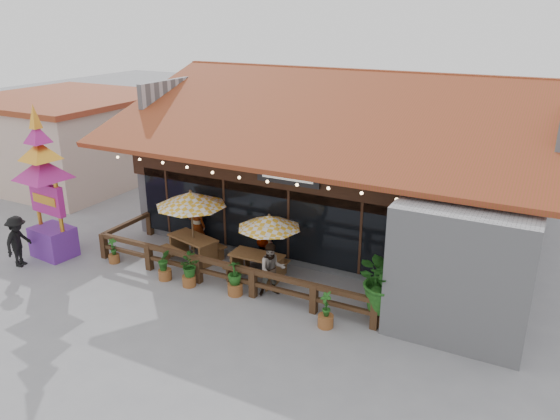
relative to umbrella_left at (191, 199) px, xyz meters
The scene contains 19 objects.
ground 4.31m from the umbrella_left, 12.14° to the right, with size 100.00×100.00×0.00m, color gray.
restaurant_building 7.00m from the umbrella_left, 56.46° to the left, with size 15.50×14.73×6.09m.
patio_railing 2.35m from the umbrella_left, 37.58° to the right, with size 10.00×2.60×0.92m.
neighbor_building 12.53m from the umbrella_left, 155.37° to the left, with size 8.40×8.40×4.22m.
umbrella_left is the anchor object (origin of this frame).
umbrella_right 2.93m from the umbrella_left, ahead, with size 2.31×2.31×2.19m.
picnic_table_left 1.66m from the umbrella_left, 146.36° to the left, with size 2.10×1.92×0.85m.
picnic_table_right 3.08m from the umbrella_left, ahead, with size 1.75×1.52×0.82m.
thai_sign_tower 5.05m from the umbrella_left, 156.88° to the right, with size 2.32×2.32×5.73m.
tropical_plant 7.15m from the umbrella_left, ahead, with size 2.18×2.18×2.28m.
diner_a 1.60m from the umbrella_left, 117.65° to the left, with size 0.66×0.44×1.82m, color #392012.
diner_b 3.92m from the umbrella_left, 14.04° to the right, with size 0.81×0.63×1.67m, color #392012.
diner_c 2.79m from the umbrella_left, 20.49° to the left, with size 1.03×0.43×1.75m, color #392012.
pedestrian 5.96m from the umbrella_left, 148.27° to the right, with size 1.15×0.66×1.78m, color black.
planter_a 3.30m from the umbrella_left, 148.58° to the right, with size 0.37×0.37×0.91m.
planter_b 2.39m from the umbrella_left, 89.08° to the right, with size 0.47×0.49×1.04m.
planter_c 2.49m from the umbrella_left, 58.73° to the right, with size 0.75×0.69×1.05m.
planter_d 3.38m from the umbrella_left, 28.98° to the right, with size 0.60×0.60×1.13m.
planter_e 6.24m from the umbrella_left, 17.50° to the right, with size 0.45×0.43×1.06m.
Camera 1 is at (6.99, -13.06, 8.12)m, focal length 35.00 mm.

